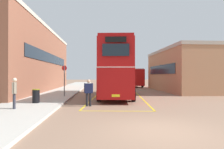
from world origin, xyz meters
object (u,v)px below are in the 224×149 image
object	(u,v)px
double_decker_bus	(116,69)
pedestrian_waiting_near	(14,91)
single_deck_bus	(132,77)
litter_bin	(36,96)
bus_stop_sign	(64,78)
pedestrian_boarding	(89,91)

from	to	relation	value
double_decker_bus	pedestrian_waiting_near	xyz separation A→B (m)	(-6.15, -6.79, -1.41)
double_decker_bus	single_deck_bus	world-z (taller)	double_decker_bus
single_deck_bus	litter_bin	xyz separation A→B (m)	(-9.77, -20.84, -1.05)
single_deck_bus	double_decker_bus	bearing A→B (deg)	-104.04
single_deck_bus	pedestrian_waiting_near	bearing A→B (deg)	-113.91
double_decker_bus	bus_stop_sign	xyz separation A→B (m)	(-4.59, -0.55, -0.77)
single_deck_bus	pedestrian_boarding	xyz separation A→B (m)	(-6.29, -21.58, -0.66)
double_decker_bus	pedestrian_boarding	xyz separation A→B (m)	(-2.22, -5.32, -1.54)
pedestrian_boarding	litter_bin	xyz separation A→B (m)	(-3.49, 0.73, -0.38)
double_decker_bus	bus_stop_sign	bearing A→B (deg)	-173.11
single_deck_bus	pedestrian_boarding	distance (m)	22.48
pedestrian_waiting_near	litter_bin	size ratio (longest dim) A/B	1.87
pedestrian_boarding	pedestrian_waiting_near	xyz separation A→B (m)	(-3.93, -1.47, 0.13)
double_decker_bus	pedestrian_boarding	bearing A→B (deg)	-112.66
single_deck_bus	bus_stop_sign	bearing A→B (deg)	-117.25
pedestrian_waiting_near	bus_stop_sign	size ratio (longest dim) A/B	0.63
pedestrian_waiting_near	litter_bin	bearing A→B (deg)	78.55
double_decker_bus	litter_bin	world-z (taller)	double_decker_bus
pedestrian_waiting_near	bus_stop_sign	xyz separation A→B (m)	(1.56, 6.24, 0.63)
pedestrian_waiting_near	bus_stop_sign	distance (m)	6.46
double_decker_bus	pedestrian_waiting_near	world-z (taller)	double_decker_bus
pedestrian_boarding	litter_bin	world-z (taller)	pedestrian_boarding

